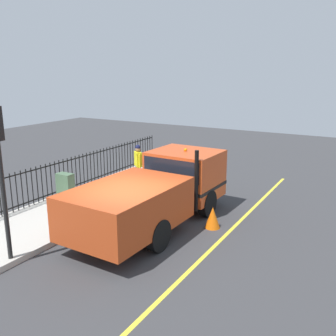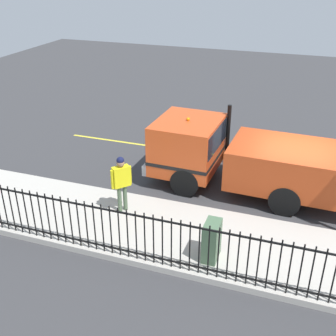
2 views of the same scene
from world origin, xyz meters
name	(u,v)px [view 1 (image 1 of 2)]	position (x,y,z in m)	size (l,w,h in m)	color
ground_plane	(128,244)	(0.00, 0.00, 0.00)	(46.76, 46.76, 0.00)	#38383A
sidewalk_slab	(47,220)	(3.42, 0.00, 0.09)	(3.13, 21.25, 0.18)	#B7B2A8
lane_marking	(197,263)	(-2.29, 0.00, 0.00)	(0.12, 19.13, 0.01)	yellow
work_truck	(160,188)	(0.04, -1.94, 1.24)	(2.65, 6.73, 2.54)	#D84C1E
worker_standing	(138,161)	(2.89, -4.78, 1.27)	(0.53, 0.50, 1.79)	yellow
iron_fence	(17,191)	(4.86, 0.00, 0.90)	(0.04, 18.10, 1.42)	black
utility_cabinet	(66,187)	(4.20, -1.71, 0.70)	(0.66, 0.37, 1.05)	#4C6B4C
traffic_cone	(213,217)	(-1.68, -2.41, 0.36)	(0.50, 0.50, 0.72)	orange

